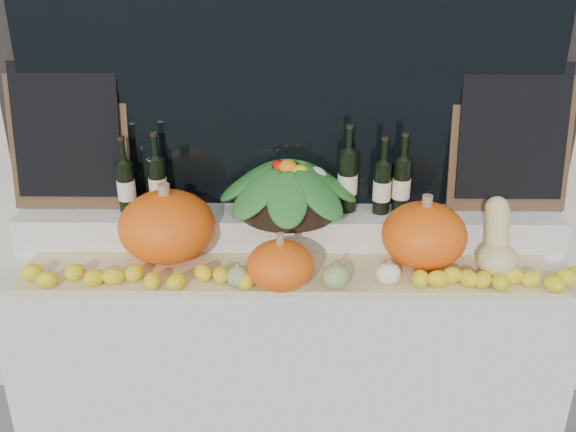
{
  "coord_description": "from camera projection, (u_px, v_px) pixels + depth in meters",
  "views": [
    {
      "loc": [
        0.03,
        -0.81,
        2.15
      ],
      "look_at": [
        0.0,
        1.45,
        1.12
      ],
      "focal_mm": 40.0,
      "sensor_mm": 36.0,
      "label": 1
    }
  ],
  "objects": [
    {
      "name": "rear_tier",
      "position": [
        289.0,
        228.0,
        2.76
      ],
      "size": [
        2.3,
        0.25,
        0.16
      ],
      "primitive_type": "cube",
      "color": "silver",
      "rests_on": "display_sill"
    },
    {
      "name": "wine_bottle_near_right",
      "position": [
        382.0,
        187.0,
        2.67
      ],
      "size": [
        0.08,
        0.08,
        0.33
      ],
      "color": "black",
      "rests_on": "rear_tier"
    },
    {
      "name": "wine_bottle_far_left",
      "position": [
        126.0,
        186.0,
        2.68
      ],
      "size": [
        0.08,
        0.08,
        0.33
      ],
      "color": "black",
      "rests_on": "rear_tier"
    },
    {
      "name": "pumpkin_right",
      "position": [
        424.0,
        235.0,
        2.53
      ],
      "size": [
        0.41,
        0.41,
        0.26
      ],
      "primitive_type": "ellipsoid",
      "rotation": [
        0.0,
        0.0,
        0.24
      ],
      "color": "#FF5E0D",
      "rests_on": "straw_bedding"
    },
    {
      "name": "pumpkin_center",
      "position": [
        280.0,
        265.0,
        2.38
      ],
      "size": [
        0.3,
        0.3,
        0.18
      ],
      "primitive_type": "ellipsoid",
      "rotation": [
        0.0,
        0.0,
        -0.2
      ],
      "color": "#FF5E0D",
      "rests_on": "straw_bedding"
    },
    {
      "name": "lemon_heap",
      "position": [
        287.0,
        278.0,
        2.42
      ],
      "size": [
        2.2,
        0.16,
        0.06
      ],
      "primitive_type": null,
      "color": "yellow",
      "rests_on": "straw_bedding"
    },
    {
      "name": "chalkboard_right",
      "position": [
        512.0,
        135.0,
        2.64
      ],
      "size": [
        0.5,
        0.13,
        0.61
      ],
      "rotation": [
        -0.17,
        0.0,
        0.0
      ],
      "color": "#4C331E",
      "rests_on": "rear_tier"
    },
    {
      "name": "butternut_squash",
      "position": [
        497.0,
        246.0,
        2.46
      ],
      "size": [
        0.16,
        0.21,
        0.3
      ],
      "color": "#DCC381",
      "rests_on": "straw_bedding"
    },
    {
      "name": "wine_bottle_far_right",
      "position": [
        401.0,
        185.0,
        2.67
      ],
      "size": [
        0.08,
        0.08,
        0.35
      ],
      "color": "black",
      "rests_on": "rear_tier"
    },
    {
      "name": "decorative_gourds",
      "position": [
        303.0,
        274.0,
        2.41
      ],
      "size": [
        0.66,
        0.13,
        0.15
      ],
      "color": "#356B20",
      "rests_on": "straw_bedding"
    },
    {
      "name": "wine_bottle_tall",
      "position": [
        348.0,
        180.0,
        2.68
      ],
      "size": [
        0.08,
        0.08,
        0.38
      ],
      "color": "black",
      "rests_on": "rear_tier"
    },
    {
      "name": "display_sill",
      "position": [
        288.0,
        349.0,
        2.84
      ],
      "size": [
        2.3,
        0.55,
        0.88
      ],
      "primitive_type": "cube",
      "color": "silver",
      "rests_on": "ground"
    },
    {
      "name": "wine_bottle_near_left",
      "position": [
        158.0,
        184.0,
        2.69
      ],
      "size": [
        0.08,
        0.08,
        0.34
      ],
      "color": "black",
      "rests_on": "rear_tier"
    },
    {
      "name": "straw_bedding",
      "position": [
        288.0,
        273.0,
        2.54
      ],
      "size": [
        2.1,
        0.32,
        0.02
      ],
      "primitive_type": "cube",
      "color": "tan",
      "rests_on": "display_sill"
    },
    {
      "name": "produce_bowl",
      "position": [
        288.0,
        187.0,
        2.66
      ],
      "size": [
        0.62,
        0.62,
        0.25
      ],
      "color": "black",
      "rests_on": "rear_tier"
    },
    {
      "name": "chalkboard_left",
      "position": [
        68.0,
        133.0,
        2.66
      ],
      "size": [
        0.5,
        0.13,
        0.61
      ],
      "rotation": [
        -0.17,
        0.0,
        0.0
      ],
      "color": "#4C331E",
      "rests_on": "rear_tier"
    },
    {
      "name": "pumpkin_left",
      "position": [
        167.0,
        226.0,
        2.58
      ],
      "size": [
        0.46,
        0.46,
        0.28
      ],
      "primitive_type": "ellipsoid",
      "rotation": [
        0.0,
        0.0,
        0.21
      ],
      "color": "#FF5E0D",
      "rests_on": "straw_bedding"
    }
  ]
}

